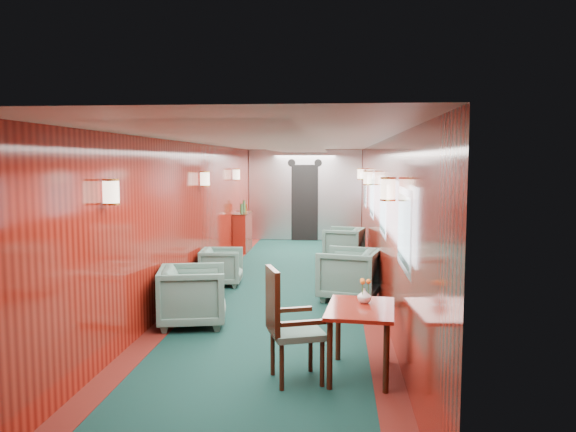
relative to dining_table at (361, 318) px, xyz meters
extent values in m
plane|color=#0D2F28|center=(-1.08, 3.51, -0.58)|extent=(12.00, 12.00, 0.00)
cube|color=silver|center=(-1.08, 3.51, 1.77)|extent=(3.00, 12.00, 0.10)
cube|color=silver|center=(-1.08, 3.51, 1.78)|extent=(1.20, 12.00, 0.06)
cube|color=maroon|center=(-1.08, 9.51, 0.62)|extent=(3.00, 0.10, 2.40)
cube|color=maroon|center=(-1.08, -2.49, 0.62)|extent=(3.00, 0.10, 2.40)
cube|color=maroon|center=(-2.58, 3.51, 0.62)|extent=(0.10, 12.00, 2.40)
cube|color=maroon|center=(0.42, 3.51, 0.62)|extent=(0.10, 12.00, 2.40)
cube|color=#48130E|center=(-2.43, 3.51, -0.57)|extent=(0.30, 12.00, 0.01)
cube|color=#48130E|center=(0.27, 3.51, -0.57)|extent=(0.30, 12.00, 0.01)
cube|color=silver|center=(-1.08, 9.43, 0.62)|extent=(2.98, 0.12, 2.38)
cube|color=black|center=(-1.08, 9.35, 0.42)|extent=(0.70, 0.06, 2.00)
cylinder|color=black|center=(-1.43, 9.36, 1.47)|extent=(0.20, 0.04, 0.20)
cylinder|color=black|center=(-0.73, 9.36, 1.47)|extent=(0.20, 0.04, 0.20)
cube|color=silver|center=(0.41, 0.01, 0.87)|extent=(0.02, 1.10, 0.80)
cube|color=#3E5B5D|center=(0.40, 0.01, 0.87)|extent=(0.01, 0.96, 0.66)
cube|color=silver|center=(0.41, 2.51, 0.87)|extent=(0.02, 1.10, 0.80)
cube|color=#3E5B5D|center=(0.40, 2.51, 0.87)|extent=(0.01, 0.96, 0.66)
cube|color=silver|center=(0.41, 5.01, 0.87)|extent=(0.02, 1.10, 0.80)
cube|color=#3E5B5D|center=(0.40, 5.01, 0.87)|extent=(0.01, 0.96, 0.66)
cube|color=silver|center=(0.41, 7.51, 0.87)|extent=(0.02, 1.10, 0.80)
cube|color=#3E5B5D|center=(0.40, 7.51, 0.87)|extent=(0.01, 0.96, 0.66)
cylinder|color=beige|center=(-2.48, 0.01, 1.22)|extent=(0.16, 0.16, 0.24)
cylinder|color=#B08F31|center=(-2.48, 0.01, 1.10)|extent=(0.17, 0.17, 0.02)
cylinder|color=beige|center=(0.32, 0.81, 1.22)|extent=(0.16, 0.16, 0.24)
cylinder|color=#B08F31|center=(0.32, 0.81, 1.10)|extent=(0.17, 0.17, 0.02)
cylinder|color=beige|center=(-2.48, 4.01, 1.22)|extent=(0.16, 0.16, 0.24)
cylinder|color=#B08F31|center=(-2.48, 4.01, 1.10)|extent=(0.17, 0.17, 0.02)
cylinder|color=beige|center=(0.32, 4.81, 1.22)|extent=(0.16, 0.16, 0.24)
cylinder|color=#B08F31|center=(0.32, 4.81, 1.10)|extent=(0.17, 0.17, 0.02)
cylinder|color=beige|center=(-2.48, 7.01, 1.22)|extent=(0.16, 0.16, 0.24)
cylinder|color=#B08F31|center=(-2.48, 7.01, 1.10)|extent=(0.17, 0.17, 0.02)
cylinder|color=beige|center=(0.32, 7.81, 1.22)|extent=(0.16, 0.16, 0.24)
cylinder|color=#B08F31|center=(0.32, 7.81, 1.10)|extent=(0.17, 0.17, 0.02)
cube|color=maroon|center=(0.00, 0.00, 0.09)|extent=(0.73, 0.98, 0.04)
cylinder|color=black|center=(-0.29, -0.37, -0.25)|extent=(0.05, 0.05, 0.65)
cylinder|color=black|center=(0.22, -0.42, -0.25)|extent=(0.05, 0.05, 0.65)
cylinder|color=black|center=(-0.22, 0.42, -0.25)|extent=(0.05, 0.05, 0.65)
cylinder|color=black|center=(0.29, 0.37, -0.25)|extent=(0.05, 0.05, 0.65)
cube|color=#1C423D|center=(-0.61, -0.19, -0.11)|extent=(0.60, 0.60, 0.06)
cube|color=black|center=(-0.83, -0.26, 0.22)|extent=(0.19, 0.42, 0.61)
cube|color=#1C423D|center=(-0.81, -0.25, 0.16)|extent=(0.13, 0.32, 0.37)
cube|color=black|center=(-0.54, -0.41, 0.06)|extent=(0.42, 0.19, 0.04)
cube|color=black|center=(-0.69, 0.04, 0.06)|extent=(0.42, 0.19, 0.04)
cylinder|color=black|center=(-0.73, -0.43, -0.36)|extent=(0.05, 0.05, 0.44)
cylinder|color=black|center=(-0.37, -0.31, -0.36)|extent=(0.05, 0.05, 0.44)
cylinder|color=black|center=(-0.86, -0.07, -0.36)|extent=(0.05, 0.05, 0.44)
cylinder|color=black|center=(-0.49, 0.06, -0.36)|extent=(0.05, 0.05, 0.44)
cube|color=maroon|center=(-2.42, 7.44, -0.13)|extent=(0.30, 1.00, 0.90)
cube|color=black|center=(-2.41, 7.44, 0.32)|extent=(0.32, 1.02, 0.02)
cylinder|color=#28502B|center=(-2.40, 7.19, 0.44)|extent=(0.07, 0.07, 0.22)
cylinder|color=#28502B|center=(-2.40, 7.54, 0.47)|extent=(0.06, 0.06, 0.28)
cylinder|color=#B08F31|center=(-2.40, 7.74, 0.42)|extent=(0.08, 0.08, 0.18)
imported|color=silver|center=(0.04, 0.16, 0.18)|extent=(0.15, 0.15, 0.15)
imported|color=#1C423D|center=(-2.07, 1.52, -0.19)|extent=(0.99, 0.97, 0.77)
imported|color=#1C423D|center=(-2.18, 3.86, -0.26)|extent=(0.73, 0.71, 0.63)
imported|color=#1C423D|center=(-0.05, 3.03, -0.18)|extent=(1.04, 1.02, 0.78)
imported|color=#1C423D|center=(-0.09, 6.37, -0.22)|extent=(0.94, 0.92, 0.71)
camera|label=1|loc=(-0.24, -5.40, 1.53)|focal=35.00mm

